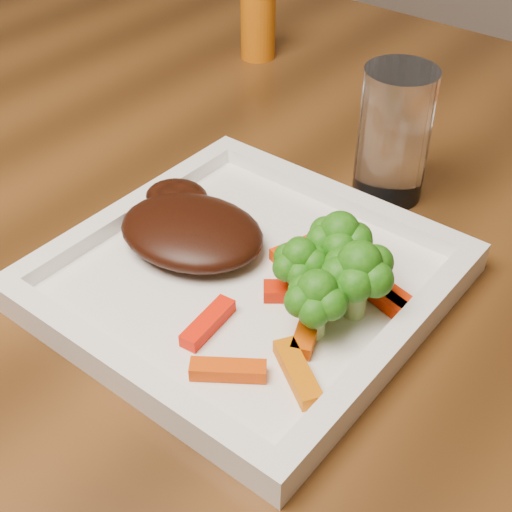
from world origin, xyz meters
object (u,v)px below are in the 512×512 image
Objects in this scene: steak at (192,231)px; spice_shaker at (258,20)px; plate at (246,282)px; drinking_glass at (394,135)px; dining_table at (171,363)px.

spice_shaker reaches higher than steak.
plate is 2.25× the size of drinking_glass.
plate is 0.19m from drinking_glass.
plate is (0.25, -0.14, 0.38)m from dining_table.
dining_table is at bearing 145.16° from steak.
spice_shaker is 0.77× the size of drinking_glass.
spice_shaker is 0.32m from drinking_glass.
drinking_glass is at bearing 9.32° from dining_table.
steak is (0.19, -0.14, 0.40)m from dining_table.
dining_table is 0.47m from steak.
drinking_glass reaches higher than dining_table.
dining_table is 13.33× the size of drinking_glass.
drinking_glass is at bearing -30.31° from spice_shaker.
dining_table is 0.47m from spice_shaker.
spice_shaker is (-0.01, 0.21, 0.42)m from dining_table.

